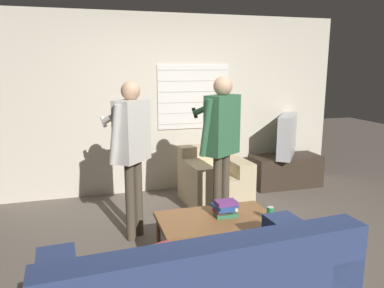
{
  "coord_description": "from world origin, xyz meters",
  "views": [
    {
      "loc": [
        -1.19,
        -3.29,
        1.83
      ],
      "look_at": [
        -0.1,
        0.5,
        1.0
      ],
      "focal_mm": 35.0,
      "sensor_mm": 36.0,
      "label": 1
    }
  ],
  "objects_px": {
    "person_right_standing": "(221,134)",
    "coffee_table": "(216,221)",
    "tv": "(287,136)",
    "soda_can": "(270,213)",
    "spare_remote": "(232,209)",
    "armchair_beige": "(214,180)",
    "book_stack": "(225,208)",
    "person_left_standing": "(131,141)"
  },
  "relations": [
    {
      "from": "book_stack",
      "to": "spare_remote",
      "type": "bearing_deg",
      "value": 46.29
    },
    {
      "from": "armchair_beige",
      "to": "soda_can",
      "type": "xyz_separation_m",
      "value": [
        -0.04,
        -1.68,
        0.18
      ]
    },
    {
      "from": "coffee_table",
      "to": "tv",
      "type": "xyz_separation_m",
      "value": [
        1.79,
        1.85,
        0.4
      ]
    },
    {
      "from": "book_stack",
      "to": "tv",
      "type": "bearing_deg",
      "value": 47.11
    },
    {
      "from": "armchair_beige",
      "to": "person_left_standing",
      "type": "xyz_separation_m",
      "value": [
        -1.19,
        -0.79,
        0.75
      ]
    },
    {
      "from": "person_left_standing",
      "to": "soda_can",
      "type": "relative_size",
      "value": 13.31
    },
    {
      "from": "person_right_standing",
      "to": "spare_remote",
      "type": "distance_m",
      "value": 0.85
    },
    {
      "from": "person_right_standing",
      "to": "spare_remote",
      "type": "bearing_deg",
      "value": -132.7
    },
    {
      "from": "coffee_table",
      "to": "spare_remote",
      "type": "distance_m",
      "value": 0.26
    },
    {
      "from": "person_right_standing",
      "to": "coffee_table",
      "type": "bearing_deg",
      "value": -147.39
    },
    {
      "from": "book_stack",
      "to": "person_left_standing",
      "type": "bearing_deg",
      "value": 138.22
    },
    {
      "from": "armchair_beige",
      "to": "book_stack",
      "type": "xyz_separation_m",
      "value": [
        -0.41,
        -1.48,
        0.2
      ]
    },
    {
      "from": "person_right_standing",
      "to": "soda_can",
      "type": "relative_size",
      "value": 13.63
    },
    {
      "from": "soda_can",
      "to": "spare_remote",
      "type": "xyz_separation_m",
      "value": [
        -0.25,
        0.32,
        -0.05
      ]
    },
    {
      "from": "tv",
      "to": "book_stack",
      "type": "relative_size",
      "value": 3.11
    },
    {
      "from": "tv",
      "to": "book_stack",
      "type": "bearing_deg",
      "value": -6.77
    },
    {
      "from": "soda_can",
      "to": "spare_remote",
      "type": "bearing_deg",
      "value": 127.68
    },
    {
      "from": "book_stack",
      "to": "soda_can",
      "type": "relative_size",
      "value": 2.01
    },
    {
      "from": "tv",
      "to": "soda_can",
      "type": "xyz_separation_m",
      "value": [
        -1.33,
        -2.03,
        -0.3
      ]
    },
    {
      "from": "coffee_table",
      "to": "book_stack",
      "type": "distance_m",
      "value": 0.15
    },
    {
      "from": "person_left_standing",
      "to": "book_stack",
      "type": "height_order",
      "value": "person_left_standing"
    },
    {
      "from": "person_right_standing",
      "to": "book_stack",
      "type": "xyz_separation_m",
      "value": [
        -0.2,
        -0.66,
        -0.58
      ]
    },
    {
      "from": "coffee_table",
      "to": "book_stack",
      "type": "bearing_deg",
      "value": 10.19
    },
    {
      "from": "spare_remote",
      "to": "tv",
      "type": "bearing_deg",
      "value": 21.73
    },
    {
      "from": "armchair_beige",
      "to": "tv",
      "type": "relative_size",
      "value": 1.09
    },
    {
      "from": "tv",
      "to": "person_left_standing",
      "type": "bearing_deg",
      "value": -29.3
    },
    {
      "from": "person_right_standing",
      "to": "book_stack",
      "type": "relative_size",
      "value": 6.79
    },
    {
      "from": "person_left_standing",
      "to": "soda_can",
      "type": "height_order",
      "value": "person_left_standing"
    },
    {
      "from": "tv",
      "to": "person_right_standing",
      "type": "relative_size",
      "value": 0.46
    },
    {
      "from": "person_left_standing",
      "to": "book_stack",
      "type": "bearing_deg",
      "value": -89.34
    },
    {
      "from": "person_right_standing",
      "to": "tv",
      "type": "bearing_deg",
      "value": 3.59
    },
    {
      "from": "armchair_beige",
      "to": "spare_remote",
      "type": "bearing_deg",
      "value": 74.07
    },
    {
      "from": "armchair_beige",
      "to": "coffee_table",
      "type": "xyz_separation_m",
      "value": [
        -0.5,
        -1.5,
        0.08
      ]
    },
    {
      "from": "armchair_beige",
      "to": "soda_can",
      "type": "distance_m",
      "value": 1.69
    },
    {
      "from": "person_right_standing",
      "to": "armchair_beige",
      "type": "bearing_deg",
      "value": 41.18
    },
    {
      "from": "armchair_beige",
      "to": "person_left_standing",
      "type": "relative_size",
      "value": 0.51
    },
    {
      "from": "person_left_standing",
      "to": "spare_remote",
      "type": "xyz_separation_m",
      "value": [
        0.9,
        -0.57,
        -0.62
      ]
    },
    {
      "from": "spare_remote",
      "to": "armchair_beige",
      "type": "bearing_deg",
      "value": 52.39
    },
    {
      "from": "coffee_table",
      "to": "spare_remote",
      "type": "relative_size",
      "value": 8.06
    },
    {
      "from": "tv",
      "to": "soda_can",
      "type": "relative_size",
      "value": 6.25
    },
    {
      "from": "armchair_beige",
      "to": "person_left_standing",
      "type": "distance_m",
      "value": 1.61
    },
    {
      "from": "book_stack",
      "to": "spare_remote",
      "type": "relative_size",
      "value": 1.88
    }
  ]
}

